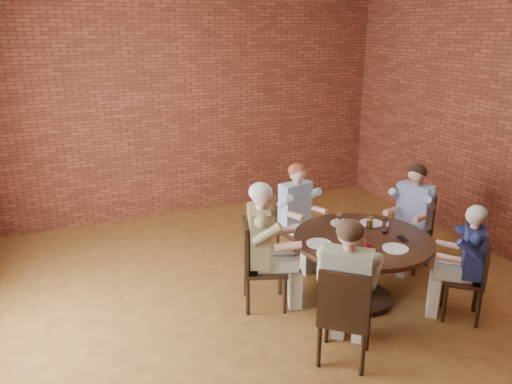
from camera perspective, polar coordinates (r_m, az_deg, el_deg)
name	(u,v)px	position (r m, az deg, el deg)	size (l,w,h in m)	color
floor	(287,318)	(5.34, 3.51, -14.13)	(7.00, 7.00, 0.00)	olive
wall_back	(186,107)	(7.87, -8.01, 9.63)	(7.00, 7.00, 0.00)	brown
dining_table	(361,256)	(5.50, 11.94, -7.21)	(1.46, 1.46, 0.75)	black
chair_a	(413,227)	(6.51, 17.53, -3.84)	(0.54, 0.54, 0.92)	black
diner_a	(411,217)	(6.39, 17.34, -2.80)	(0.51, 0.63, 1.31)	#465AB7
chair_b	(294,225)	(6.30, 4.31, -3.76)	(0.48, 0.48, 0.92)	black
diner_b	(298,216)	(6.19, 4.80, -2.71)	(0.51, 0.62, 1.30)	#94A8BC
chair_c	(256,261)	(5.30, 0.00, -7.90)	(0.57, 0.57, 0.96)	black
diner_c	(265,246)	(5.24, 1.01, -6.20)	(0.55, 0.68, 1.38)	brown
chair_d	(344,313)	(4.49, 10.06, -13.48)	(0.62, 0.62, 0.95)	black
diner_d	(347,291)	(4.49, 10.35, -11.11)	(0.54, 0.67, 1.36)	#9F937D
chair_e	(472,276)	(5.54, 23.41, -8.78)	(0.53, 0.53, 0.88)	black
diner_e	(466,263)	(5.48, 22.85, -7.49)	(0.46, 0.57, 1.22)	#1B224D
plate_a	(371,223)	(5.79, 13.03, -3.49)	(0.26, 0.26, 0.01)	white
plate_b	(342,223)	(5.72, 9.81, -3.55)	(0.26, 0.26, 0.01)	white
plate_c	(319,243)	(5.17, 7.21, -5.86)	(0.26, 0.26, 0.01)	white
plate_d	(395,249)	(5.21, 15.65, -6.24)	(0.26, 0.26, 0.01)	white
glass_a	(385,226)	(5.57, 14.57, -3.81)	(0.07, 0.07, 0.14)	white
glass_b	(370,222)	(5.65, 12.86, -3.35)	(0.07, 0.07, 0.14)	white
glass_c	(339,220)	(5.63, 9.43, -3.23)	(0.07, 0.07, 0.14)	white
glass_d	(351,230)	(5.40, 10.77, -4.25)	(0.07, 0.07, 0.14)	white
glass_e	(346,236)	(5.22, 10.27, -5.01)	(0.07, 0.07, 0.14)	white
glass_f	(368,245)	(5.07, 12.64, -5.94)	(0.07, 0.07, 0.14)	white
smartphone	(402,239)	(5.47, 16.40, -5.15)	(0.07, 0.15, 0.01)	black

